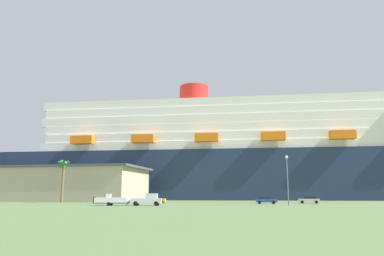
{
  "coord_description": "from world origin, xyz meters",
  "views": [
    {
      "loc": [
        31.98,
        -76.03,
        2.08
      ],
      "look_at": [
        3.94,
        36.37,
        23.04
      ],
      "focal_mm": 34.25,
      "sensor_mm": 36.0,
      "label": 1
    }
  ],
  "objects_px": {
    "parked_car_yellow_taxi": "(156,199)",
    "parked_car_blue_suv": "(266,200)",
    "parked_car_white_van": "(309,200)",
    "small_boat_on_trailer": "(115,200)",
    "cruise_ship": "(270,158)",
    "palm_tree": "(64,169)",
    "street_lamp": "(287,173)",
    "pickup_truck": "(148,200)"
  },
  "relations": [
    {
      "from": "pickup_truck",
      "to": "parked_car_blue_suv",
      "type": "distance_m",
      "value": 26.71
    },
    {
      "from": "pickup_truck",
      "to": "parked_car_yellow_taxi",
      "type": "xyz_separation_m",
      "value": [
        -5.5,
        20.32,
        -0.21
      ]
    },
    {
      "from": "street_lamp",
      "to": "small_boat_on_trailer",
      "type": "bearing_deg",
      "value": -165.64
    },
    {
      "from": "pickup_truck",
      "to": "parked_car_yellow_taxi",
      "type": "relative_size",
      "value": 1.3
    },
    {
      "from": "street_lamp",
      "to": "pickup_truck",
      "type": "bearing_deg",
      "value": -165.23
    },
    {
      "from": "parked_car_blue_suv",
      "to": "small_boat_on_trailer",
      "type": "bearing_deg",
      "value": -144.95
    },
    {
      "from": "cruise_ship",
      "to": "parked_car_white_van",
      "type": "height_order",
      "value": "cruise_ship"
    },
    {
      "from": "parked_car_white_van",
      "to": "parked_car_blue_suv",
      "type": "relative_size",
      "value": 1.03
    },
    {
      "from": "street_lamp",
      "to": "parked_car_yellow_taxi",
      "type": "height_order",
      "value": "street_lamp"
    },
    {
      "from": "cruise_ship",
      "to": "parked_car_blue_suv",
      "type": "relative_size",
      "value": 50.07
    },
    {
      "from": "cruise_ship",
      "to": "street_lamp",
      "type": "distance_m",
      "value": 70.45
    },
    {
      "from": "parked_car_yellow_taxi",
      "to": "small_boat_on_trailer",
      "type": "bearing_deg",
      "value": -90.78
    },
    {
      "from": "palm_tree",
      "to": "street_lamp",
      "type": "xyz_separation_m",
      "value": [
        53.62,
        -9.79,
        -2.37
      ]
    },
    {
      "from": "cruise_ship",
      "to": "parked_car_blue_suv",
      "type": "distance_m",
      "value": 60.82
    },
    {
      "from": "street_lamp",
      "to": "parked_car_yellow_taxi",
      "type": "xyz_separation_m",
      "value": [
        -30.56,
        13.72,
        -5.05
      ]
    },
    {
      "from": "palm_tree",
      "to": "parked_car_white_van",
      "type": "xyz_separation_m",
      "value": [
        58.36,
        7.34,
        -7.42
      ]
    },
    {
      "from": "parked_car_white_van",
      "to": "parked_car_yellow_taxi",
      "type": "bearing_deg",
      "value": -174.48
    },
    {
      "from": "pickup_truck",
      "to": "street_lamp",
      "type": "xyz_separation_m",
      "value": [
        25.06,
        6.61,
        4.84
      ]
    },
    {
      "from": "pickup_truck",
      "to": "parked_car_blue_suv",
      "type": "relative_size",
      "value": 1.28
    },
    {
      "from": "cruise_ship",
      "to": "pickup_truck",
      "type": "distance_m",
      "value": 79.99
    },
    {
      "from": "small_boat_on_trailer",
      "to": "parked_car_white_van",
      "type": "distance_m",
      "value": 43.52
    },
    {
      "from": "cruise_ship",
      "to": "palm_tree",
      "type": "bearing_deg",
      "value": -128.86
    },
    {
      "from": "street_lamp",
      "to": "parked_car_blue_suv",
      "type": "height_order",
      "value": "street_lamp"
    },
    {
      "from": "cruise_ship",
      "to": "small_boat_on_trailer",
      "type": "xyz_separation_m",
      "value": [
        -25.44,
        -77.51,
        -14.34
      ]
    },
    {
      "from": "small_boat_on_trailer",
      "to": "parked_car_yellow_taxi",
      "type": "xyz_separation_m",
      "value": [
        0.29,
        21.62,
        -0.13
      ]
    },
    {
      "from": "cruise_ship",
      "to": "pickup_truck",
      "type": "xyz_separation_m",
      "value": [
        -19.64,
        -76.21,
        -14.26
      ]
    },
    {
      "from": "pickup_truck",
      "to": "parked_car_blue_suv",
      "type": "height_order",
      "value": "pickup_truck"
    },
    {
      "from": "small_boat_on_trailer",
      "to": "street_lamp",
      "type": "height_order",
      "value": "street_lamp"
    },
    {
      "from": "small_boat_on_trailer",
      "to": "street_lamp",
      "type": "xyz_separation_m",
      "value": [
        30.86,
        7.9,
        4.92
      ]
    },
    {
      "from": "palm_tree",
      "to": "cruise_ship",
      "type": "bearing_deg",
      "value": 51.14
    },
    {
      "from": "cruise_ship",
      "to": "small_boat_on_trailer",
      "type": "bearing_deg",
      "value": -108.17
    },
    {
      "from": "cruise_ship",
      "to": "parked_car_yellow_taxi",
      "type": "bearing_deg",
      "value": -114.22
    },
    {
      "from": "parked_car_blue_suv",
      "to": "parked_car_white_van",
      "type": "bearing_deg",
      "value": 35.29
    },
    {
      "from": "palm_tree",
      "to": "parked_car_white_van",
      "type": "bearing_deg",
      "value": 7.17
    },
    {
      "from": "palm_tree",
      "to": "street_lamp",
      "type": "bearing_deg",
      "value": -10.35
    },
    {
      "from": "parked_car_white_van",
      "to": "parked_car_yellow_taxi",
      "type": "distance_m",
      "value": 35.47
    },
    {
      "from": "small_boat_on_trailer",
      "to": "street_lamp",
      "type": "bearing_deg",
      "value": 14.36
    },
    {
      "from": "small_boat_on_trailer",
      "to": "parked_car_yellow_taxi",
      "type": "relative_size",
      "value": 1.82
    },
    {
      "from": "street_lamp",
      "to": "palm_tree",
      "type": "bearing_deg",
      "value": 169.65
    },
    {
      "from": "street_lamp",
      "to": "parked_car_blue_suv",
      "type": "bearing_deg",
      "value": 113.46
    },
    {
      "from": "parked_car_yellow_taxi",
      "to": "parked_car_blue_suv",
      "type": "distance_m",
      "value": 26.18
    },
    {
      "from": "palm_tree",
      "to": "parked_car_yellow_taxi",
      "type": "xyz_separation_m",
      "value": [
        23.06,
        3.93,
        -7.42
      ]
    }
  ]
}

